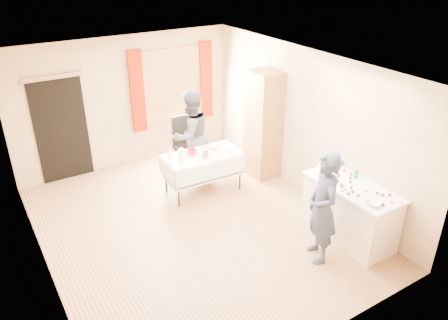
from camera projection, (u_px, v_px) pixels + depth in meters
floor at (194, 226)px, 7.12m from camera, size 4.50×5.50×0.02m
ceiling at (188, 67)px, 5.95m from camera, size 4.50×5.50×0.02m
wall_back at (126, 102)px, 8.63m from camera, size 4.50×0.02×2.60m
wall_front at (319, 253)px, 4.43m from camera, size 4.50×0.02×2.60m
wall_left at (32, 195)px, 5.47m from camera, size 0.02×5.50×2.60m
wall_right at (306, 124)px, 7.60m from camera, size 0.02×5.50×2.60m
window_frame at (172, 85)px, 8.98m from camera, size 1.32×0.06×1.52m
window_pane at (172, 85)px, 8.97m from camera, size 1.20×0.02×1.40m
curtain_left at (137, 92)px, 8.58m from camera, size 0.28×0.06×1.65m
curtain_right at (206, 80)px, 9.31m from camera, size 0.28×0.06×1.65m
doorway at (62, 130)px, 8.13m from camera, size 0.95×0.04×2.00m
door_lintel at (52, 77)px, 7.65m from camera, size 1.05×0.06×0.08m
cabinet at (263, 125)px, 8.25m from camera, size 0.50×0.60×2.07m
counter at (350, 212)px, 6.65m from camera, size 0.70×1.48×0.91m
party_table at (203, 169)px, 7.92m from camera, size 1.42×0.77×0.75m
chair at (188, 155)px, 8.71m from camera, size 0.48×0.48×1.12m
girl at (323, 208)px, 6.04m from camera, size 0.89×0.82×1.67m
woman at (191, 135)px, 8.26m from camera, size 1.10×0.98×1.72m
soda_can at (356, 175)px, 6.63m from camera, size 0.08×0.08×0.12m
mixing_bowl at (374, 203)px, 5.97m from camera, size 0.31×0.31×0.05m
foam_block at (323, 167)px, 6.91m from camera, size 0.15×0.10×0.08m
blue_basket at (334, 162)px, 7.05m from camera, size 0.30×0.20×0.08m
pitcher at (181, 156)px, 7.47m from camera, size 0.14×0.14×0.22m
cup_red at (192, 152)px, 7.71m from camera, size 0.22×0.22×0.12m
cup_rainbow at (205, 155)px, 7.60m from camera, size 0.20×0.20×0.12m
small_bowl at (214, 147)px, 7.99m from camera, size 0.30×0.30×0.06m
pastry_tray at (231, 151)px, 7.89m from camera, size 0.29×0.22×0.02m
bottle at (170, 154)px, 7.62m from camera, size 0.08×0.09×0.15m
cake_balls at (354, 187)px, 6.37m from camera, size 0.52×1.08×0.04m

